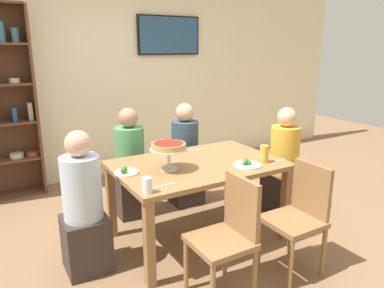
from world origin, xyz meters
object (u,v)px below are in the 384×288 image
water_glass_clear_near (147,185)px  cutlery_fork_far (165,186)px  diner_far_right (185,161)px  salad_plate_far_diner (126,172)px  salad_plate_near_diner (247,164)px  chair_near_left (228,232)px  beer_glass_amber_tall (264,154)px  diner_head_west (84,213)px  cutlery_knife_near (279,161)px  television (169,35)px  chair_near_right (300,213)px  cutlery_fork_near (197,149)px  dining_table (198,172)px  diner_head_east (284,169)px  deep_dish_pizza_stand (169,148)px  diner_far_left (131,170)px

water_glass_clear_near → cutlery_fork_far: water_glass_clear_near is taller
diner_far_right → salad_plate_far_diner: diner_far_right is taller
salad_plate_near_diner → water_glass_clear_near: (-0.99, -0.11, 0.04)m
chair_near_left → beer_glass_amber_tall: bearing=-56.4°
diner_head_west → cutlery_knife_near: bearing=-12.2°
chair_near_left → diner_head_west: bearing=44.7°
water_glass_clear_near → cutlery_knife_near: (1.33, 0.07, -0.05)m
television → cutlery_fork_far: television is taller
chair_near_right → beer_glass_amber_tall: beer_glass_amber_tall is taller
diner_far_right → cutlery_knife_near: (0.36, -1.11, 0.25)m
beer_glass_amber_tall → water_glass_clear_near: beer_glass_amber_tall is taller
cutlery_fork_near → chair_near_right: bearing=121.4°
chair_near_left → dining_table: bearing=-15.8°
diner_head_east → chair_near_right: 1.02m
diner_head_west → deep_dish_pizza_stand: diner_head_west is taller
salad_plate_far_diner → diner_far_left: bearing=66.9°
diner_head_west → chair_near_left: bearing=-45.3°
television → salad_plate_near_diner: television is taller
diner_far_left → cutlery_fork_near: diner_far_left is taller
water_glass_clear_near → cutlery_fork_near: water_glass_clear_near is taller
diner_far_left → deep_dish_pizza_stand: (0.03, -0.83, 0.44)m
television → water_glass_clear_near: size_ratio=8.27×
beer_glass_amber_tall → water_glass_clear_near: bearing=-174.6°
deep_dish_pizza_stand → cutlery_fork_far: 0.41m
diner_far_right → water_glass_clear_near: bearing=-39.4°
diner_far_left → television: bearing=138.9°
diner_far_left → water_glass_clear_near: diner_far_left is taller
dining_table → chair_near_right: chair_near_right is taller
dining_table → chair_near_left: chair_near_left is taller
salad_plate_far_diner → beer_glass_amber_tall: beer_glass_amber_tall is taller
chair_near_right → chair_near_left: 0.66m
chair_near_right → water_glass_clear_near: bearing=69.4°
chair_near_left → salad_plate_near_diner: 0.78m
chair_near_right → cutlery_knife_near: bearing=-24.9°
diner_head_west → water_glass_clear_near: 0.64m
beer_glass_amber_tall → water_glass_clear_near: size_ratio=1.38×
chair_near_right → chair_near_left: bearing=86.9°
beer_glass_amber_tall → cutlery_fork_near: beer_glass_amber_tall is taller
television → beer_glass_amber_tall: television is taller
water_glass_clear_near → beer_glass_amber_tall: bearing=5.4°
deep_dish_pizza_stand → beer_glass_amber_tall: (0.82, -0.25, -0.11)m
diner_far_left → cutlery_fork_near: (0.56, -0.43, 0.25)m
chair_near_left → deep_dish_pizza_stand: 0.87m
diner_far_left → salad_plate_far_diner: (-0.31, -0.74, 0.26)m
television → cutlery_fork_far: 3.01m
diner_head_east → diner_far_left: (-1.40, 0.80, 0.00)m
deep_dish_pizza_stand → salad_plate_near_diner: size_ratio=1.31×
diner_head_east → diner_far_left: size_ratio=1.00×
dining_table → water_glass_clear_near: water_glass_clear_near is taller
diner_far_left → salad_plate_near_diner: size_ratio=4.78×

